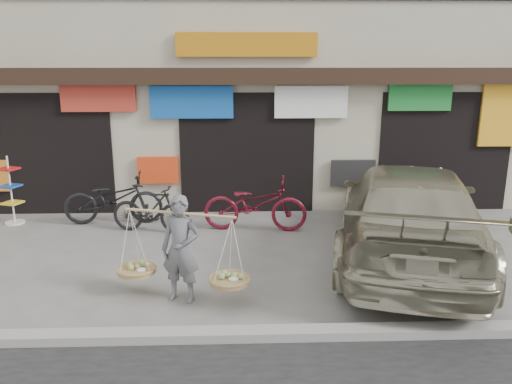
{
  "coord_description": "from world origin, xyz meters",
  "views": [
    {
      "loc": [
        -0.19,
        -7.56,
        3.34
      ],
      "look_at": [
        0.11,
        0.9,
        1.13
      ],
      "focal_mm": 35.0,
      "sensor_mm": 36.0,
      "label": 1
    }
  ],
  "objects_px": {
    "bike_1": "(151,209)",
    "bike_2": "(255,204)",
    "street_vendor": "(181,253)",
    "suv": "(408,212)",
    "display_rack": "(12,197)",
    "bike_0": "(113,199)"
  },
  "relations": [
    {
      "from": "bike_0",
      "to": "bike_2",
      "type": "bearing_deg",
      "value": -103.42
    },
    {
      "from": "bike_0",
      "to": "street_vendor",
      "type": "bearing_deg",
      "value": -156.21
    },
    {
      "from": "bike_0",
      "to": "suv",
      "type": "distance_m",
      "value": 5.98
    },
    {
      "from": "bike_1",
      "to": "bike_0",
      "type": "bearing_deg",
      "value": 68.19
    },
    {
      "from": "bike_1",
      "to": "display_rack",
      "type": "height_order",
      "value": "display_rack"
    },
    {
      "from": "display_rack",
      "to": "street_vendor",
      "type": "bearing_deg",
      "value": -42.82
    },
    {
      "from": "street_vendor",
      "to": "display_rack",
      "type": "xyz_separation_m",
      "value": [
        -3.97,
        3.68,
        -0.12
      ]
    },
    {
      "from": "display_rack",
      "to": "bike_2",
      "type": "bearing_deg",
      "value": -6.78
    },
    {
      "from": "bike_1",
      "to": "bike_2",
      "type": "bearing_deg",
      "value": -76.57
    },
    {
      "from": "suv",
      "to": "display_rack",
      "type": "xyz_separation_m",
      "value": [
        -7.73,
        2.15,
        -0.23
      ]
    },
    {
      "from": "street_vendor",
      "to": "display_rack",
      "type": "bearing_deg",
      "value": 153.63
    },
    {
      "from": "bike_0",
      "to": "bike_2",
      "type": "relative_size",
      "value": 0.98
    },
    {
      "from": "bike_1",
      "to": "display_rack",
      "type": "distance_m",
      "value": 3.1
    },
    {
      "from": "street_vendor",
      "to": "display_rack",
      "type": "distance_m",
      "value": 5.41
    },
    {
      "from": "street_vendor",
      "to": "bike_1",
      "type": "xyz_separation_m",
      "value": [
        -0.94,
        3.02,
        -0.22
      ]
    },
    {
      "from": "bike_2",
      "to": "street_vendor",
      "type": "bearing_deg",
      "value": 165.73
    },
    {
      "from": "bike_0",
      "to": "suv",
      "type": "bearing_deg",
      "value": -113.51
    },
    {
      "from": "street_vendor",
      "to": "suv",
      "type": "height_order",
      "value": "suv"
    },
    {
      "from": "display_rack",
      "to": "suv",
      "type": "bearing_deg",
      "value": -15.52
    },
    {
      "from": "street_vendor",
      "to": "display_rack",
      "type": "relative_size",
      "value": 1.32
    },
    {
      "from": "street_vendor",
      "to": "bike_0",
      "type": "distance_m",
      "value": 4.05
    },
    {
      "from": "suv",
      "to": "display_rack",
      "type": "bearing_deg",
      "value": -0.33
    }
  ]
}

